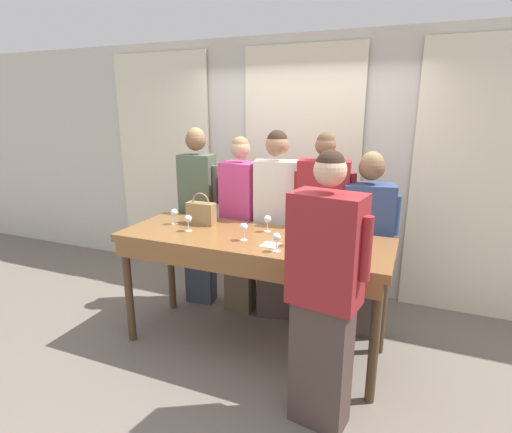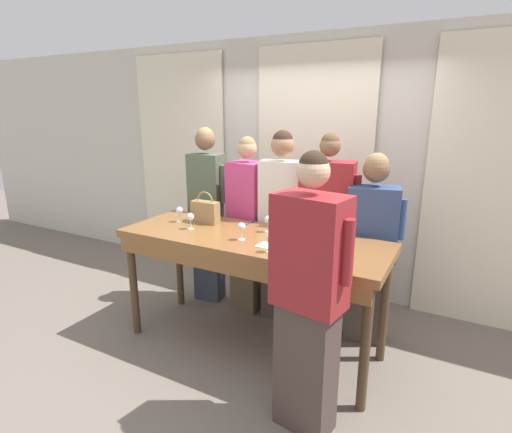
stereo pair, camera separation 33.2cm
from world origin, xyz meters
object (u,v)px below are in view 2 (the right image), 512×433
(wine_glass_center_mid, at_px, (285,233))
(host_pouring, at_px, (308,299))
(handbag, at_px, (205,211))
(guest_olive_jacket, at_px, (207,212))
(wine_glass_center_right, at_px, (344,231))
(guest_striped_shirt, at_px, (326,235))
(wine_glass_front_right, at_px, (270,239))
(wine_glass_back_mid, at_px, (190,217))
(wine_glass_front_left, at_px, (179,211))
(guest_cream_sweater, at_px, (282,224))
(wine_glass_center_left, at_px, (242,227))
(guest_pink_top, at_px, (248,225))
(guest_navy_coat, at_px, (370,248))
(wine_bottle, at_px, (318,238))
(wine_glass_back_left, at_px, (329,229))
(tasting_bar, at_px, (250,249))
(wine_glass_front_mid, at_px, (268,220))

(wine_glass_center_mid, height_order, host_pouring, host_pouring)
(handbag, bearing_deg, guest_olive_jacket, 123.28)
(wine_glass_center_right, height_order, guest_striped_shirt, guest_striped_shirt)
(wine_glass_front_right, xyz_separation_m, wine_glass_back_mid, (-0.87, 0.19, 0.00))
(wine_glass_front_left, bearing_deg, guest_cream_sweater, 33.40)
(wine_glass_center_left, height_order, host_pouring, host_pouring)
(guest_pink_top, height_order, guest_navy_coat, guest_pink_top)
(guest_pink_top, bearing_deg, wine_glass_front_left, -128.83)
(wine_bottle, xyz_separation_m, guest_striped_shirt, (-0.17, 0.71, -0.21))
(wine_glass_back_mid, distance_m, host_pouring, 1.45)
(wine_glass_center_left, relative_size, guest_striped_shirt, 0.08)
(guest_navy_coat, bearing_deg, wine_glass_back_left, -121.58)
(handbag, bearing_deg, wine_glass_center_left, -26.62)
(wine_glass_center_mid, height_order, wine_glass_back_left, same)
(guest_navy_coat, height_order, host_pouring, host_pouring)
(wine_bottle, distance_m, wine_glass_center_right, 0.31)
(wine_bottle, height_order, wine_glass_back_mid, wine_bottle)
(wine_glass_front_left, bearing_deg, guest_pink_top, 51.17)
(tasting_bar, height_order, wine_glass_front_mid, wine_glass_front_mid)
(wine_bottle, distance_m, wine_glass_front_mid, 0.62)
(wine_glass_center_left, distance_m, wine_glass_back_left, 0.69)
(guest_pink_top, relative_size, guest_navy_coat, 1.05)
(wine_glass_front_mid, bearing_deg, guest_striped_shirt, 47.85)
(wine_glass_center_left, distance_m, guest_striped_shirt, 0.87)
(wine_glass_center_right, bearing_deg, guest_striped_shirt, 123.96)
(wine_glass_center_left, xyz_separation_m, guest_olive_jacket, (-0.83, 0.71, -0.14))
(wine_bottle, xyz_separation_m, guest_navy_coat, (0.23, 0.71, -0.27))
(wine_glass_back_mid, height_order, guest_cream_sweater, guest_cream_sweater)
(handbag, xyz_separation_m, guest_olive_jacket, (-0.28, 0.43, -0.15))
(tasting_bar, distance_m, wine_glass_back_left, 0.67)
(guest_cream_sweater, bearing_deg, handbag, -143.02)
(wine_glass_back_mid, bearing_deg, wine_glass_center_left, -4.69)
(wine_glass_center_left, distance_m, guest_navy_coat, 1.15)
(guest_navy_coat, bearing_deg, wine_glass_center_right, -105.96)
(wine_glass_front_left, bearing_deg, wine_glass_center_left, -13.12)
(wine_glass_back_mid, bearing_deg, guest_cream_sweater, 49.29)
(tasting_bar, height_order, wine_bottle, wine_bottle)
(handbag, relative_size, wine_glass_back_left, 2.04)
(guest_olive_jacket, relative_size, host_pouring, 1.02)
(wine_glass_back_mid, bearing_deg, host_pouring, -23.50)
(wine_glass_center_mid, relative_size, guest_olive_jacket, 0.08)
(wine_glass_center_left, xyz_separation_m, guest_striped_shirt, (0.47, 0.71, -0.20))
(wine_glass_front_left, height_order, guest_striped_shirt, guest_striped_shirt)
(wine_glass_front_right, distance_m, wine_glass_center_right, 0.61)
(handbag, height_order, wine_glass_back_mid, handbag)
(guest_pink_top, bearing_deg, handbag, -114.78)
(guest_olive_jacket, bearing_deg, wine_glass_back_left, -15.69)
(wine_glass_back_left, xyz_separation_m, guest_cream_sweater, (-0.59, 0.41, -0.15))
(wine_glass_front_mid, bearing_deg, guest_pink_top, 136.41)
(wine_glass_front_left, height_order, wine_glass_front_right, same)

